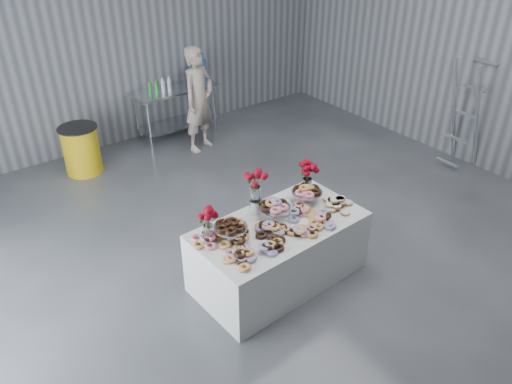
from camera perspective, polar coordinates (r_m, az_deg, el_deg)
ground at (r=6.02m, az=4.63°, el=-8.56°), size 9.00×9.00×0.00m
room_walls at (r=4.66m, az=2.82°, el=16.22°), size 8.04×9.04×4.02m
display_table at (r=5.63m, az=2.62°, el=-6.81°), size 1.95×1.09×0.75m
prep_table at (r=9.02m, az=-9.16°, el=9.96°), size 1.50×0.60×0.90m
donut_mounds at (r=5.35m, az=3.06°, el=-3.53°), size 1.84×0.88×0.09m
cake_stand_left at (r=5.14m, az=-2.96°, el=-3.90°), size 0.36×0.36×0.17m
cake_stand_mid at (r=5.45m, az=2.09°, el=-1.59°), size 0.36×0.36×0.17m
cake_stand_right at (r=5.75m, az=5.85°, el=0.14°), size 0.36×0.36×0.17m
danish_pile at (r=5.75m, az=9.31°, el=-1.13°), size 0.48×0.48×0.11m
bouquet_left at (r=5.03m, az=-5.52°, el=-2.75°), size 0.26×0.26×0.42m
bouquet_right at (r=5.85m, az=5.95°, el=2.52°), size 0.26×0.26×0.42m
bouquet_center at (r=5.40m, az=-0.06°, el=1.07°), size 0.26×0.26×0.57m
water_jug at (r=9.07m, az=-6.61°, el=13.83°), size 0.28×0.28×0.55m
drink_bottles at (r=8.66m, az=-10.96°, el=11.82°), size 0.54×0.08×0.27m
person at (r=8.42m, az=-6.55°, el=10.46°), size 0.74×0.61×1.75m
trash_barrel at (r=8.23m, az=-19.33°, el=4.58°), size 0.60×0.60×0.76m
stepladder at (r=8.42m, az=22.81°, el=8.24°), size 0.72×0.45×1.77m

